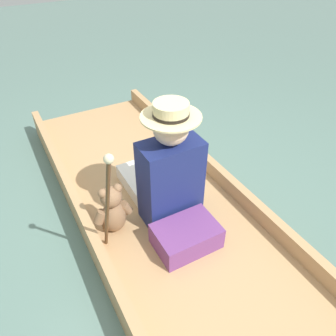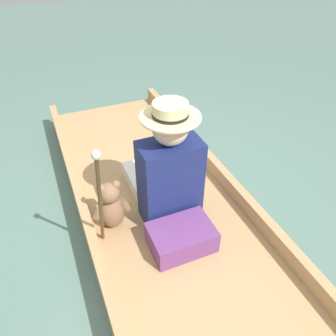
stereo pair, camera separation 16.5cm
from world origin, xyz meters
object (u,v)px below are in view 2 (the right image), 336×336
(teddy_bear, at_px, (111,206))
(walking_cane, at_px, (100,197))
(wine_glass, at_px, (199,164))
(seated_person, at_px, (166,172))

(teddy_bear, bearing_deg, walking_cane, -109.42)
(wine_glass, bearing_deg, teddy_bear, -161.84)
(walking_cane, bearing_deg, teddy_bear, 70.58)
(seated_person, distance_m, teddy_bear, 0.40)
(teddy_bear, relative_size, walking_cane, 0.42)
(wine_glass, xyz_separation_m, walking_cane, (-0.83, -0.50, 0.39))
(wine_glass, bearing_deg, seated_person, -147.97)
(seated_person, bearing_deg, walking_cane, -154.58)
(wine_glass, height_order, walking_cane, walking_cane)
(teddy_bear, xyz_separation_m, wine_glass, (0.74, 0.24, -0.06))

